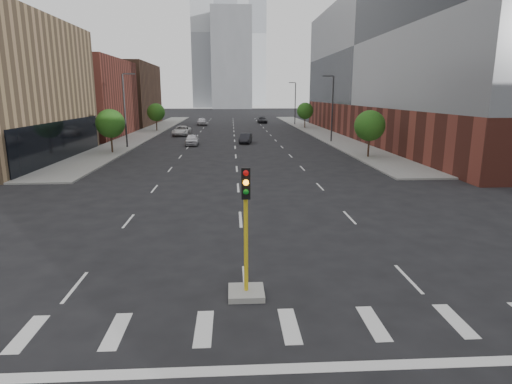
{
  "coord_description": "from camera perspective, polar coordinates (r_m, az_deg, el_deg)",
  "views": [
    {
      "loc": [
        -0.43,
        -4.25,
        6.63
      ],
      "look_at": [
        0.6,
        13.69,
        2.5
      ],
      "focal_mm": 30.0,
      "sensor_mm": 36.0,
      "label": 1
    }
  ],
  "objects": [
    {
      "name": "sidewalk_left_far",
      "position": [
        79.87,
        -13.9,
        7.87
      ],
      "size": [
        5.0,
        92.0,
        0.15
      ],
      "primitive_type": "cube",
      "color": "gray",
      "rests_on": "ground"
    },
    {
      "name": "sidewalk_right_far",
      "position": [
        80.03,
        7.94,
        8.13
      ],
      "size": [
        5.0,
        92.0,
        0.15
      ],
      "primitive_type": "cube",
      "color": "gray",
      "rests_on": "ground"
    },
    {
      "name": "building_left_far_a",
      "position": [
        75.29,
        -24.85,
        11.3
      ],
      "size": [
        20.0,
        22.0,
        12.0
      ],
      "primitive_type": "cube",
      "color": "brown",
      "rests_on": "ground"
    },
    {
      "name": "building_left_far_b",
      "position": [
        99.99,
        -19.42,
        12.16
      ],
      "size": [
        20.0,
        24.0,
        13.0
      ],
      "primitive_type": "cube",
      "color": "brown",
      "rests_on": "ground"
    },
    {
      "name": "building_right_main",
      "position": [
        71.02,
        22.53,
        15.53
      ],
      "size": [
        24.0,
        70.0,
        22.0
      ],
      "color": "brown",
      "rests_on": "ground"
    },
    {
      "name": "tower_left",
      "position": [
        226.17,
        -5.49,
        20.1
      ],
      "size": [
        22.0,
        22.0,
        70.0
      ],
      "primitive_type": "cube",
      "color": "#B2B7BC",
      "rests_on": "ground"
    },
    {
      "name": "tower_right",
      "position": [
        266.56,
        -1.06,
        20.14
      ],
      "size": [
        20.0,
        20.0,
        80.0
      ],
      "primitive_type": "cube",
      "color": "#B2B7BC",
      "rests_on": "ground"
    },
    {
      "name": "tower_mid",
      "position": [
        204.83,
        -3.28,
        17.23
      ],
      "size": [
        18.0,
        18.0,
        44.0
      ],
      "primitive_type": "cube",
      "color": "slate",
      "rests_on": "ground"
    },
    {
      "name": "median_traffic_signal",
      "position": [
        14.39,
        -1.32,
        -10.22
      ],
      "size": [
        1.2,
        1.2,
        4.4
      ],
      "color": "#999993",
      "rests_on": "ground"
    },
    {
      "name": "streetlight_right_a",
      "position": [
        60.87,
        10.07,
        11.23
      ],
      "size": [
        1.6,
        0.22,
        9.07
      ],
      "color": "#2D2D30",
      "rests_on": "ground"
    },
    {
      "name": "streetlight_right_b",
      "position": [
        95.28,
        5.2,
        11.92
      ],
      "size": [
        1.6,
        0.22,
        9.07
      ],
      "color": "#2D2D30",
      "rests_on": "ground"
    },
    {
      "name": "streetlight_left",
      "position": [
        55.81,
        -17.02,
        10.73
      ],
      "size": [
        1.6,
        0.22,
        9.07
      ],
      "color": "#2D2D30",
      "rests_on": "ground"
    },
    {
      "name": "tree_left_near",
      "position": [
        51.19,
        -18.85,
        8.64
      ],
      "size": [
        3.2,
        3.2,
        4.85
      ],
      "color": "#382619",
      "rests_on": "ground"
    },
    {
      "name": "tree_left_far",
      "position": [
        80.47,
        -13.19,
        10.31
      ],
      "size": [
        3.2,
        3.2,
        4.85
      ],
      "color": "#382619",
      "rests_on": "ground"
    },
    {
      "name": "tree_right_near",
      "position": [
        46.66,
        14.93,
        8.54
      ],
      "size": [
        3.2,
        3.2,
        4.85
      ],
      "color": "#382619",
      "rests_on": "ground"
    },
    {
      "name": "tree_right_far",
      "position": [
        85.54,
        6.56,
        10.7
      ],
      "size": [
        3.2,
        3.2,
        4.85
      ],
      "color": "#382619",
      "rests_on": "ground"
    },
    {
      "name": "car_near_left",
      "position": [
        57.58,
        -8.54,
        6.92
      ],
      "size": [
        1.8,
        4.28,
        1.45
      ],
      "primitive_type": "imported",
      "rotation": [
        0.0,
        0.0,
        0.02
      ],
      "color": "silver",
      "rests_on": "ground"
    },
    {
      "name": "car_mid_right",
      "position": [
        59.23,
        -1.39,
        7.17
      ],
      "size": [
        2.03,
        4.25,
        1.34
      ],
      "primitive_type": "imported",
      "rotation": [
        0.0,
        0.0,
        -0.15
      ],
      "color": "black",
      "rests_on": "ground"
    },
    {
      "name": "car_far_left",
      "position": [
        71.25,
        -9.87,
        8.04
      ],
      "size": [
        2.83,
        5.69,
        1.55
      ],
      "primitive_type": "imported",
      "rotation": [
        0.0,
        0.0,
        -0.05
      ],
      "color": "silver",
      "rests_on": "ground"
    },
    {
      "name": "car_deep_right",
      "position": [
        100.44,
        0.84,
        9.56
      ],
      "size": [
        2.14,
        4.93,
        1.41
      ],
      "primitive_type": "imported",
      "rotation": [
        0.0,
        0.0,
        0.03
      ],
      "color": "black",
      "rests_on": "ground"
    },
    {
      "name": "car_distant",
      "position": [
        94.14,
        -7.24,
        9.31
      ],
      "size": [
        2.52,
        5.07,
        1.66
      ],
      "primitive_type": "imported",
      "rotation": [
        0.0,
        0.0,
        0.12
      ],
      "color": "silver",
      "rests_on": "ground"
    }
  ]
}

